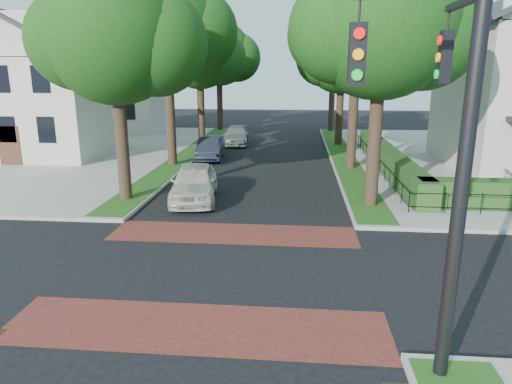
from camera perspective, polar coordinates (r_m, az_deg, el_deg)
ground at (r=13.96m, az=-4.64°, el=-9.70°), size 120.00×120.00×0.00m
sidewalk_nw at (r=38.71m, az=-29.17°, el=4.47°), size 30.00×30.00×0.15m
crosswalk_far at (r=16.88m, az=-2.80°, el=-5.21°), size 9.00×2.20×0.01m
crosswalk_near at (r=11.18m, az=-7.52°, el=-16.43°), size 9.00×2.20×0.01m
grass_strip_ne at (r=32.25m, az=10.75°, el=4.52°), size 1.60×29.80×0.02m
grass_strip_nw at (r=33.00m, az=-8.32°, el=4.86°), size 1.60×29.80×0.02m
tree_right_near at (r=20.10m, az=15.70°, el=19.57°), size 7.75×6.67×10.66m
tree_right_mid at (r=28.04m, az=12.77°, el=18.99°), size 8.25×7.09×11.22m
tree_right_far at (r=36.89m, az=10.84°, el=16.32°), size 7.25×6.23×9.74m
tree_right_back at (r=45.88m, az=9.79°, el=16.47°), size 7.50×6.45×10.20m
tree_left_near at (r=21.22m, az=-16.83°, el=18.24°), size 7.50×6.45×10.20m
tree_left_mid at (r=28.89m, az=-10.80°, el=19.67°), size 8.00×6.88×11.48m
tree_left_far at (r=37.53m, az=-6.87°, el=16.76°), size 7.00×6.02×9.86m
tree_left_back at (r=46.40m, az=-4.48°, el=16.79°), size 7.75×6.66×10.44m
hedge_main_road at (r=28.48m, az=16.18°, el=4.06°), size 1.00×18.00×1.20m
fence_main_road at (r=28.37m, az=14.57°, el=3.82°), size 0.06×18.00×0.90m
house_left_near at (r=35.29m, az=-25.61°, el=12.21°), size 10.00×9.00×10.14m
house_left_far at (r=47.91m, az=-17.01°, el=13.31°), size 10.00×9.00×10.14m
traffic_signal at (r=8.57m, az=23.18°, el=6.43°), size 2.17×2.00×8.00m
parked_car_front at (r=21.11m, az=-7.73°, el=1.17°), size 2.67×5.21×1.70m
parked_car_middle at (r=31.20m, az=-5.71°, el=5.49°), size 1.97×4.72×1.52m
parked_car_rear at (r=37.54m, az=-2.55°, el=7.03°), size 2.32×4.95×1.40m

